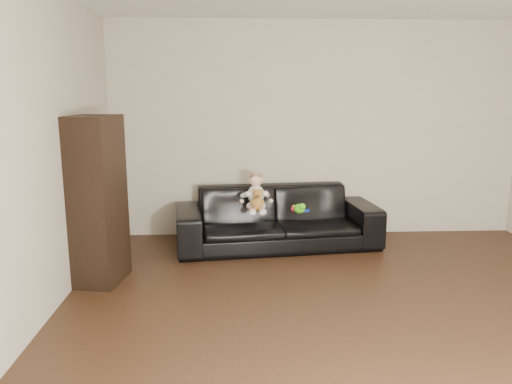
{
  "coord_description": "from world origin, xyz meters",
  "views": [
    {
      "loc": [
        -1.02,
        -3.32,
        1.79
      ],
      "look_at": [
        -0.77,
        2.14,
        0.66
      ],
      "focal_mm": 35.0,
      "sensor_mm": 36.0,
      "label": 1
    }
  ],
  "objects_px": {
    "toy_green": "(299,209)",
    "toy_blue_disc": "(305,210)",
    "cabinet": "(97,201)",
    "sofa": "(277,217)",
    "teddy_bear": "(258,200)",
    "baby": "(256,195)",
    "toy_rattle": "(294,209)"
  },
  "relations": [
    {
      "from": "toy_green",
      "to": "toy_blue_disc",
      "type": "relative_size",
      "value": 1.37
    },
    {
      "from": "cabinet",
      "to": "baby",
      "type": "xyz_separation_m",
      "value": [
        1.52,
        0.89,
        -0.15
      ]
    },
    {
      "from": "sofa",
      "to": "cabinet",
      "type": "relative_size",
      "value": 1.48
    },
    {
      "from": "cabinet",
      "to": "toy_rattle",
      "type": "bearing_deg",
      "value": 33.28
    },
    {
      "from": "toy_green",
      "to": "toy_blue_disc",
      "type": "distance_m",
      "value": 0.14
    },
    {
      "from": "cabinet",
      "to": "teddy_bear",
      "type": "xyz_separation_m",
      "value": [
        1.53,
        0.75,
        -0.18
      ]
    },
    {
      "from": "toy_rattle",
      "to": "sofa",
      "type": "bearing_deg",
      "value": 138.33
    },
    {
      "from": "teddy_bear",
      "to": "toy_green",
      "type": "bearing_deg",
      "value": 0.65
    },
    {
      "from": "baby",
      "to": "toy_blue_disc",
      "type": "height_order",
      "value": "baby"
    },
    {
      "from": "sofa",
      "to": "teddy_bear",
      "type": "bearing_deg",
      "value": -139.4
    },
    {
      "from": "cabinet",
      "to": "toy_blue_disc",
      "type": "height_order",
      "value": "cabinet"
    },
    {
      "from": "teddy_bear",
      "to": "sofa",
      "type": "bearing_deg",
      "value": 45.33
    },
    {
      "from": "cabinet",
      "to": "toy_blue_disc",
      "type": "relative_size",
      "value": 13.95
    },
    {
      "from": "sofa",
      "to": "cabinet",
      "type": "xyz_separation_m",
      "value": [
        -1.76,
        -1.01,
        0.44
      ]
    },
    {
      "from": "sofa",
      "to": "toy_blue_disc",
      "type": "xyz_separation_m",
      "value": [
        0.31,
        -0.13,
        0.11
      ]
    },
    {
      "from": "toy_rattle",
      "to": "baby",
      "type": "bearing_deg",
      "value": 175.14
    },
    {
      "from": "cabinet",
      "to": "teddy_bear",
      "type": "distance_m",
      "value": 1.71
    },
    {
      "from": "toy_rattle",
      "to": "cabinet",
      "type": "bearing_deg",
      "value": -156.37
    },
    {
      "from": "teddy_bear",
      "to": "toy_rattle",
      "type": "height_order",
      "value": "teddy_bear"
    },
    {
      "from": "baby",
      "to": "toy_blue_disc",
      "type": "bearing_deg",
      "value": -10.38
    },
    {
      "from": "toy_green",
      "to": "cabinet",
      "type": "bearing_deg",
      "value": -158.77
    },
    {
      "from": "sofa",
      "to": "toy_green",
      "type": "distance_m",
      "value": 0.36
    },
    {
      "from": "baby",
      "to": "teddy_bear",
      "type": "height_order",
      "value": "baby"
    },
    {
      "from": "baby",
      "to": "toy_blue_disc",
      "type": "distance_m",
      "value": 0.58
    },
    {
      "from": "cabinet",
      "to": "toy_blue_disc",
      "type": "bearing_deg",
      "value": 32.62
    },
    {
      "from": "cabinet",
      "to": "sofa",
      "type": "bearing_deg",
      "value": 39.42
    },
    {
      "from": "sofa",
      "to": "teddy_bear",
      "type": "distance_m",
      "value": 0.44
    },
    {
      "from": "toy_rattle",
      "to": "toy_blue_disc",
      "type": "distance_m",
      "value": 0.13
    },
    {
      "from": "teddy_bear",
      "to": "toy_green",
      "type": "relative_size",
      "value": 1.53
    },
    {
      "from": "baby",
      "to": "toy_rattle",
      "type": "height_order",
      "value": "baby"
    },
    {
      "from": "baby",
      "to": "teddy_bear",
      "type": "bearing_deg",
      "value": -95.2
    },
    {
      "from": "baby",
      "to": "toy_blue_disc",
      "type": "xyz_separation_m",
      "value": [
        0.55,
        -0.01,
        -0.18
      ]
    }
  ]
}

